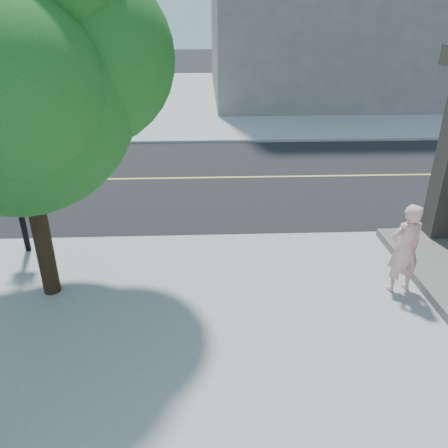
{
  "coord_description": "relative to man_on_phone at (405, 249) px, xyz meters",
  "views": [
    {
      "loc": [
        4.31,
        -9.48,
        4.91
      ],
      "look_at": [
        4.64,
        -1.88,
        1.3
      ],
      "focal_mm": 35.03,
      "sensor_mm": 36.0,
      "label": 1
    }
  ],
  "objects": [
    {
      "name": "ground",
      "position": [
        -7.97,
        2.51,
        -1.02
      ],
      "size": [
        140.0,
        140.0,
        0.0
      ],
      "primitive_type": "plane",
      "color": "black",
      "rests_on": "ground"
    },
    {
      "name": "man_on_phone",
      "position": [
        0.0,
        0.0,
        0.0
      ],
      "size": [
        0.72,
        0.54,
        1.79
      ],
      "primitive_type": "imported",
      "rotation": [
        0.0,
        0.0,
        3.33
      ],
      "color": "beige",
      "rests_on": "sidewalk_se"
    },
    {
      "name": "street_tree",
      "position": [
        -6.56,
        0.25,
        3.22
      ],
      "size": [
        4.81,
        4.37,
        6.38
      ],
      "rotation": [
        0.0,
        0.0,
        -0.26
      ],
      "color": "black",
      "rests_on": "sidewalk_se"
    },
    {
      "name": "sidewalk_ne",
      "position": [
        5.53,
        24.01,
        -0.96
      ],
      "size": [
        29.0,
        25.0,
        0.12
      ],
      "primitive_type": "cube",
      "color": "#9A9A9A",
      "rests_on": "ground"
    },
    {
      "name": "road_ew",
      "position": [
        -7.97,
        7.01,
        -1.01
      ],
      "size": [
        140.0,
        9.0,
        0.01
      ],
      "primitive_type": "cube",
      "color": "black",
      "rests_on": "ground"
    }
  ]
}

